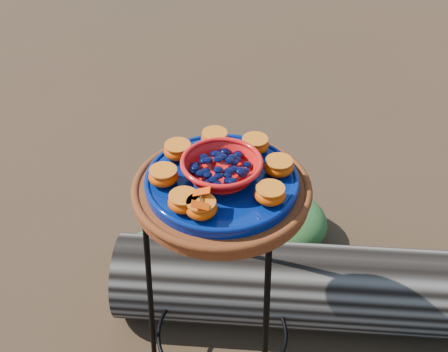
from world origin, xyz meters
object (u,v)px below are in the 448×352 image
at_px(terracotta_saucer, 222,191).
at_px(driftwood_log, 345,288).
at_px(plant_stand, 222,289).
at_px(red_bowl, 222,170).
at_px(cobalt_plate, 222,182).

height_order(terracotta_saucer, driftwood_log, terracotta_saucer).
height_order(plant_stand, red_bowl, red_bowl).
bearing_deg(plant_stand, driftwood_log, 49.17).
xyz_separation_m(plant_stand, cobalt_plate, (0.00, 0.00, 0.40)).
height_order(plant_stand, terracotta_saucer, terracotta_saucer).
height_order(plant_stand, driftwood_log, plant_stand).
bearing_deg(plant_stand, cobalt_plate, 0.00).
bearing_deg(cobalt_plate, terracotta_saucer, 0.00).
height_order(terracotta_saucer, cobalt_plate, cobalt_plate).
bearing_deg(cobalt_plate, driftwood_log, 49.17).
distance_m(red_bowl, driftwood_log, 0.78).
bearing_deg(terracotta_saucer, cobalt_plate, 0.00).
relative_size(plant_stand, driftwood_log, 0.45).
xyz_separation_m(terracotta_saucer, red_bowl, (0.00, 0.00, 0.07)).
bearing_deg(terracotta_saucer, red_bowl, 0.00).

